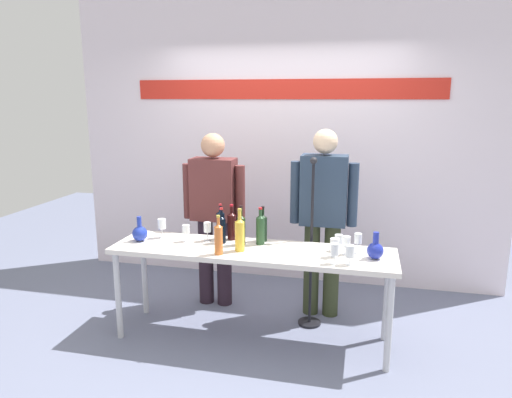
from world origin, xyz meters
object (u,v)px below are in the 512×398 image
display_table (252,257)px  wine_bottle_3 (240,233)px  wine_glass_right_0 (350,251)px  wine_bottle_7 (260,228)px  wine_glass_right_5 (335,244)px  wine_glass_left_1 (207,228)px  wine_glass_left_2 (186,230)px  wine_glass_right_2 (358,239)px  wine_glass_right_1 (339,240)px  wine_bottle_4 (221,228)px  presenter_right (323,212)px  wine_bottle_1 (263,227)px  decanter_blue_left (140,233)px  microphone_stand (311,271)px  wine_glass_right_3 (346,242)px  decanter_blue_right (375,250)px  wine_glass_left_0 (162,224)px  wine_bottle_5 (221,224)px  wine_glass_right_4 (335,250)px  presenter_left (214,209)px  wine_bottle_2 (241,229)px  wine_bottle_6 (218,238)px  wine_bottle_0 (232,225)px

display_table → wine_bottle_3: (-0.08, -0.07, 0.21)m
wine_glass_right_0 → wine_bottle_7: bearing=156.4°
wine_glass_right_0 → wine_glass_right_5: 0.19m
wine_glass_left_1 → wine_glass_left_2: wine_glass_left_1 is taller
wine_bottle_7 → wine_glass_right_2: (0.78, -0.05, -0.02)m
wine_glass_right_1 → wine_glass_left_2: bearing=-177.6°
wine_bottle_4 → wine_bottle_3: bearing=-39.4°
presenter_right → wine_glass_left_2: (-1.08, -0.53, -0.08)m
wine_bottle_1 → wine_bottle_7: size_ratio=0.96×
display_table → decanter_blue_left: bearing=-179.2°
presenter_right → microphone_stand: (-0.07, -0.23, -0.47)m
wine_bottle_3 → wine_glass_right_3: bearing=7.2°
wine_glass_right_0 → wine_bottle_3: bearing=172.2°
wine_glass_left_2 → decanter_blue_right: bearing=-2.7°
display_table → wine_glass_left_0: size_ratio=13.57×
wine_bottle_5 → wine_glass_left_2: 0.29m
display_table → wine_bottle_3: wine_bottle_3 is taller
decanter_blue_right → wine_glass_right_4: (-0.29, -0.18, 0.04)m
presenter_left → wine_bottle_1: size_ratio=5.53×
display_table → wine_glass_right_1: 0.70m
presenter_right → wine_bottle_4: presenter_right is taller
presenter_right → wine_glass_right_1: 0.51m
presenter_right → wine_glass_right_5: bearing=-76.9°
presenter_right → wine_bottle_2: presenter_right is taller
wine_glass_left_1 → microphone_stand: microphone_stand is taller
presenter_left → wine_bottle_4: presenter_left is taller
decanter_blue_right → wine_bottle_7: size_ratio=0.67×
wine_glass_left_0 → wine_glass_left_2: (0.24, -0.06, -0.02)m
wine_glass_right_4 → wine_bottle_3: bearing=170.8°
presenter_right → wine_glass_right_3: (0.23, -0.55, -0.09)m
wine_bottle_4 → wine_glass_right_0: (1.05, -0.28, -0.03)m
wine_glass_left_0 → wine_glass_right_1: wine_glass_left_0 is taller
wine_glass_right_2 → wine_glass_right_3: (-0.08, -0.05, -0.02)m
wine_bottle_4 → microphone_stand: size_ratio=0.20×
decanter_blue_left → wine_glass_right_2: 1.78m
display_table → wine_glass_left_2: size_ratio=15.81×
wine_bottle_4 → wine_glass_right_1: bearing=1.1°
display_table → presenter_right: size_ratio=1.33×
wine_bottle_6 → wine_glass_left_0: bearing=153.6°
wine_bottle_1 → wine_glass_right_4: bearing=-33.6°
wine_bottle_6 → wine_glass_right_2: bearing=14.5°
wine_bottle_0 → wine_glass_right_2: (1.04, -0.12, -0.01)m
wine_bottle_0 → wine_glass_right_2: size_ratio=1.91×
wine_bottle_4 → wine_bottle_7: (0.32, 0.04, 0.01)m
wine_glass_right_1 → wine_bottle_4: bearing=-178.9°
wine_bottle_7 → wine_glass_right_0: wine_bottle_7 is taller
decanter_blue_right → microphone_stand: (-0.52, 0.37, -0.36)m
wine_bottle_2 → wine_glass_left_0: 0.71m
wine_glass_left_1 → wine_glass_right_1: (1.08, -0.01, -0.02)m
wine_bottle_7 → wine_glass_right_1: wine_bottle_7 is taller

